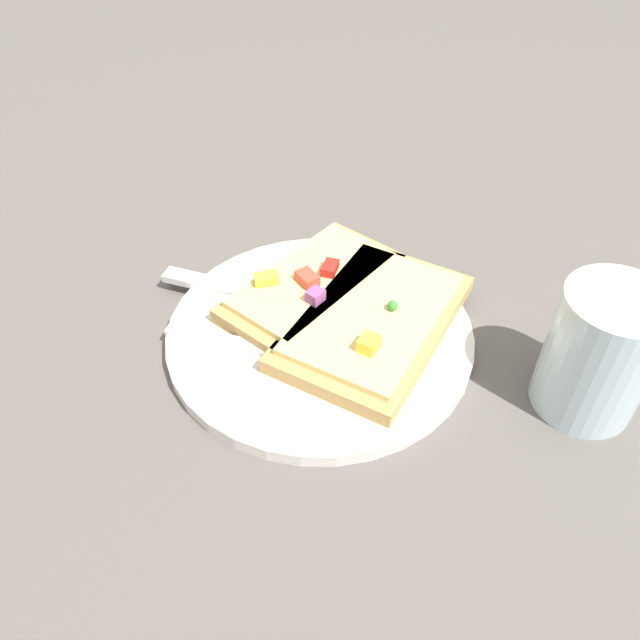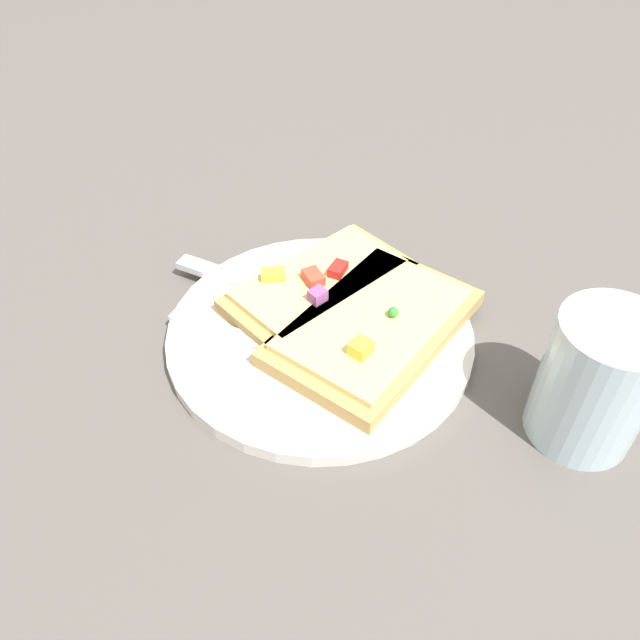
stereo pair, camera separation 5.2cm
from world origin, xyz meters
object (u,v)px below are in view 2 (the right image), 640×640
(pizza_slice_main, at_px, (374,325))
(fork, at_px, (287,351))
(pizza_slice_corner, at_px, (319,285))
(drinking_glass, at_px, (596,382))
(knife, at_px, (265,290))
(plate, at_px, (320,334))

(pizza_slice_main, bearing_deg, fork, 144.77)
(pizza_slice_main, bearing_deg, pizza_slice_corner, 78.38)
(pizza_slice_corner, bearing_deg, drinking_glass, -78.66)
(pizza_slice_main, relative_size, drinking_glass, 1.97)
(fork, bearing_deg, pizza_slice_corner, 95.56)
(pizza_slice_corner, height_order, drinking_glass, drinking_glass)
(fork, height_order, knife, knife)
(fork, distance_m, pizza_slice_main, 0.08)
(knife, bearing_deg, drinking_glass, -3.87)
(plate, bearing_deg, pizza_slice_main, -16.01)
(pizza_slice_main, height_order, pizza_slice_corner, same)
(pizza_slice_main, relative_size, pizza_slice_corner, 1.10)
(knife, bearing_deg, plate, -17.17)
(knife, bearing_deg, pizza_slice_main, -2.85)
(fork, xyz_separation_m, pizza_slice_main, (0.07, 0.01, 0.01))
(plate, height_order, fork, fork)
(knife, relative_size, pizza_slice_corner, 1.01)
(knife, xyz_separation_m, drinking_glass, (0.22, -0.18, 0.04))
(fork, bearing_deg, plate, 71.74)
(pizza_slice_corner, relative_size, drinking_glass, 1.79)
(knife, xyz_separation_m, pizza_slice_main, (0.09, -0.07, 0.01))
(plate, height_order, pizza_slice_corner, pizza_slice_corner)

